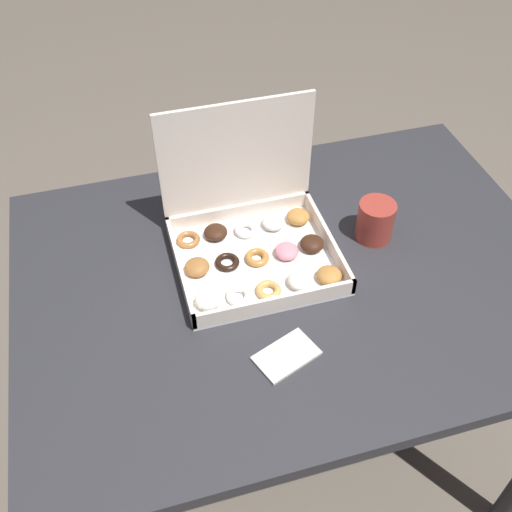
{
  "coord_description": "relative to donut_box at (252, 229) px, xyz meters",
  "views": [
    {
      "loc": [
        -0.3,
        -0.77,
        1.65
      ],
      "look_at": [
        -0.06,
        0.05,
        0.79
      ],
      "focal_mm": 42.0,
      "sensor_mm": 36.0,
      "label": 1
    }
  ],
  "objects": [
    {
      "name": "coffee_mug",
      "position": [
        0.26,
        -0.03,
        -0.01
      ],
      "size": [
        0.08,
        0.08,
        0.09
      ],
      "color": "#A3382D",
      "rests_on": "dining_table"
    },
    {
      "name": "dining_table",
      "position": [
        0.06,
        -0.08,
        -0.17
      ],
      "size": [
        1.1,
        0.8,
        0.77
      ],
      "color": "#2D2D33",
      "rests_on": "ground_plane"
    },
    {
      "name": "ground_plane",
      "position": [
        0.06,
        -0.08,
        -0.82
      ],
      "size": [
        8.0,
        8.0,
        0.0
      ],
      "primitive_type": "plane",
      "color": "#6B6054"
    },
    {
      "name": "paper_napkin",
      "position": [
        -0.02,
        -0.28,
        -0.05
      ],
      "size": [
        0.13,
        0.1,
        0.01
      ],
      "color": "silver",
      "rests_on": "dining_table"
    },
    {
      "name": "donut_box",
      "position": [
        0.0,
        0.0,
        0.0
      ],
      "size": [
        0.32,
        0.29,
        0.29
      ],
      "color": "white",
      "rests_on": "dining_table"
    }
  ]
}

